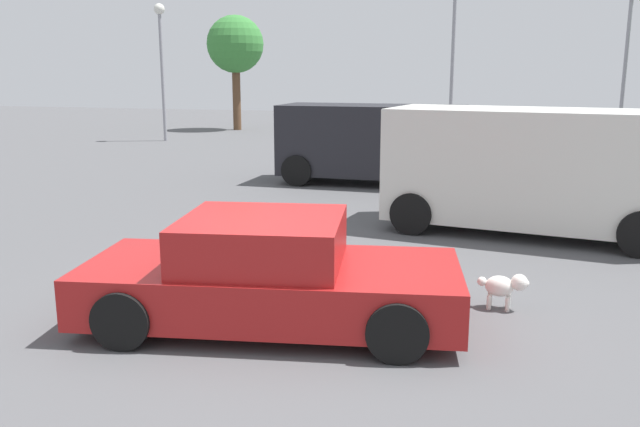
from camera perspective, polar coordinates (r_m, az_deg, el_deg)
name	(u,v)px	position (r m, az deg, el deg)	size (l,w,h in m)	color
ground_plane	(276,324)	(7.78, -3.85, -9.54)	(80.00, 80.00, 0.00)	#515154
sedan_foreground	(269,276)	(7.60, -4.42, -5.39)	(4.53, 2.52, 1.27)	maroon
dog	(504,286)	(8.44, 15.68, -6.08)	(0.62, 0.27, 0.46)	white
van_white	(529,167)	(12.35, 17.68, 3.85)	(5.18, 2.75, 2.23)	silver
suv_dark	(372,141)	(17.17, 4.50, 6.28)	(4.71, 2.03, 2.04)	black
light_post_near	(454,26)	(25.80, 11.56, 15.64)	(0.44, 0.44, 6.71)	gray
light_post_mid	(161,47)	(28.70, -13.63, 13.87)	(0.44, 0.44, 5.59)	gray
light_post_far	(628,40)	(27.29, 25.15, 13.51)	(0.44, 0.44, 5.86)	gray
tree_back_left	(235,45)	(33.58, -7.37, 14.28)	(2.80, 2.80, 5.60)	brown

